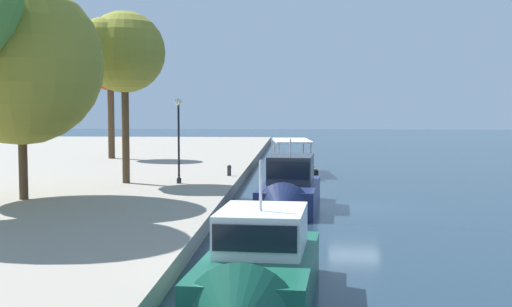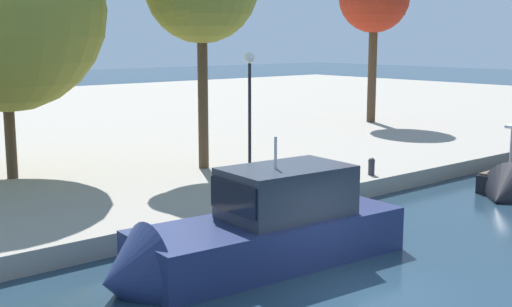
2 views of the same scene
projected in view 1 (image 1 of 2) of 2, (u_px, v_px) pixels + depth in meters
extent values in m
plane|color=#1E3342|center=(354.00, 207.00, 33.26)|extent=(220.00, 220.00, 0.00)
cube|color=#14513D|center=(260.00, 285.00, 17.50)|extent=(6.84, 3.32, 1.63)
cube|color=white|center=(262.00, 229.00, 17.90)|extent=(3.15, 2.48, 1.12)
cube|color=black|center=(256.00, 236.00, 16.74)|extent=(0.96, 2.17, 0.67)
cylinder|color=silver|center=(261.00, 185.00, 17.48)|extent=(0.08, 0.08, 1.34)
cube|color=navy|center=(290.00, 199.00, 32.95)|extent=(7.82, 3.22, 1.59)
cone|color=navy|center=(282.00, 213.00, 28.77)|extent=(1.38, 2.62, 2.54)
cube|color=#2D333D|center=(291.00, 169.00, 33.41)|extent=(3.59, 2.38, 1.35)
cube|color=black|center=(289.00, 170.00, 32.08)|extent=(1.06, 2.06, 0.81)
cylinder|color=silver|center=(290.00, 147.00, 32.95)|extent=(0.08, 0.08, 0.86)
cube|color=black|center=(292.00, 172.00, 49.89)|extent=(10.59, 3.66, 1.20)
cone|color=black|center=(298.00, 180.00, 44.21)|extent=(1.60, 2.66, 2.55)
cube|color=brown|center=(292.00, 163.00, 49.85)|extent=(10.37, 3.50, 0.08)
cylinder|color=#B2B2B7|center=(311.00, 155.00, 46.96)|extent=(0.10, 0.10, 1.60)
cylinder|color=#B2B2B7|center=(279.00, 155.00, 46.91)|extent=(0.10, 0.10, 1.60)
cylinder|color=#B2B2B7|center=(303.00, 149.00, 52.66)|extent=(0.10, 0.10, 1.60)
cylinder|color=#B2B2B7|center=(275.00, 150.00, 52.62)|extent=(0.10, 0.10, 1.60)
cube|color=silver|center=(292.00, 141.00, 49.72)|extent=(6.64, 3.12, 0.12)
cylinder|color=#2D2D33|center=(229.00, 172.00, 41.95)|extent=(0.25, 0.25, 0.49)
sphere|color=#2D2D33|center=(229.00, 167.00, 41.92)|extent=(0.28, 0.28, 0.28)
cylinder|color=black|center=(179.00, 144.00, 37.72)|extent=(0.12, 0.12, 4.45)
sphere|color=white|center=(178.00, 102.00, 37.54)|extent=(0.41, 0.41, 0.41)
cylinder|color=black|center=(179.00, 181.00, 37.87)|extent=(0.26, 0.26, 0.30)
cylinder|color=#4C3823|center=(111.00, 121.00, 55.59)|extent=(0.55, 0.55, 6.24)
sphere|color=#B22D19|center=(110.00, 63.00, 55.25)|extent=(4.47, 4.47, 4.47)
sphere|color=#B22D19|center=(98.00, 53.00, 54.88)|extent=(2.30, 2.30, 2.30)
sphere|color=#B22D19|center=(107.00, 69.00, 56.17)|extent=(2.18, 2.18, 2.18)
cylinder|color=#4C3823|center=(126.00, 133.00, 37.89)|extent=(0.42, 0.42, 5.71)
sphere|color=olive|center=(124.00, 52.00, 37.56)|extent=(4.61, 4.61, 4.61)
sphere|color=olive|center=(103.00, 43.00, 36.73)|extent=(2.83, 2.83, 2.83)
sphere|color=olive|center=(130.00, 60.00, 36.56)|extent=(2.23, 2.23, 2.23)
cylinder|color=#4C3823|center=(23.00, 162.00, 31.30)|extent=(0.41, 0.41, 3.53)
sphere|color=olive|center=(21.00, 63.00, 30.97)|extent=(7.67, 7.67, 7.67)
sphere|color=olive|center=(19.00, 80.00, 31.98)|extent=(3.97, 3.97, 3.97)
sphere|color=olive|center=(22.00, 71.00, 31.15)|extent=(4.29, 4.29, 4.29)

